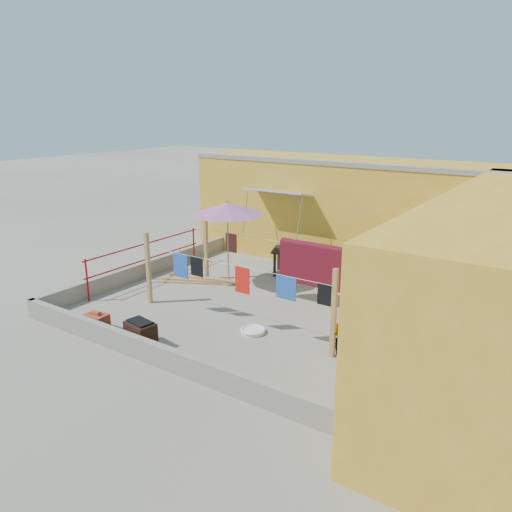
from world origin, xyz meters
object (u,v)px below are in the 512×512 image
(water_jug_a, at_px, (421,333))
(green_hose, at_px, (399,294))
(white_basin, at_px, (253,331))
(plant_back_a, at_px, (387,275))
(outdoor_table, at_px, (301,252))
(water_jug_b, at_px, (357,318))
(brick_stack, at_px, (97,322))
(brazier, at_px, (141,334))
(patio_umbrella, at_px, (227,209))

(water_jug_a, height_order, green_hose, water_jug_a)
(white_basin, bearing_deg, plant_back_a, 73.17)
(outdoor_table, height_order, white_basin, outdoor_table)
(water_jug_b, relative_size, plant_back_a, 0.56)
(plant_back_a, bearing_deg, water_jug_b, -82.79)
(white_basin, relative_size, green_hose, 1.20)
(brick_stack, height_order, brazier, brazier)
(white_basin, bearing_deg, water_jug_b, 43.63)
(patio_umbrella, distance_m, brick_stack, 4.46)
(water_jug_b, xyz_separation_m, green_hose, (0.15, 2.40, -0.14))
(brick_stack, relative_size, water_jug_a, 1.69)
(brazier, xyz_separation_m, plant_back_a, (2.86, 6.23, 0.07))
(outdoor_table, distance_m, green_hose, 3.02)
(patio_umbrella, relative_size, water_jug_b, 6.11)
(brick_stack, relative_size, brazier, 0.77)
(brazier, height_order, water_jug_b, brazier)
(brazier, relative_size, plant_back_a, 0.99)
(brick_stack, distance_m, green_hose, 7.52)
(green_hose, bearing_deg, white_basin, -114.70)
(brazier, bearing_deg, white_basin, 49.97)
(brick_stack, relative_size, green_hose, 1.15)
(water_jug_b, height_order, green_hose, water_jug_b)
(outdoor_table, height_order, water_jug_a, outdoor_table)
(patio_umbrella, xyz_separation_m, plant_back_a, (3.67, 2.24, -1.76))
(patio_umbrella, relative_size, plant_back_a, 3.40)
(outdoor_table, bearing_deg, brick_stack, -107.26)
(outdoor_table, xyz_separation_m, plant_back_a, (2.44, 0.42, -0.34))
(brick_stack, distance_m, plant_back_a, 7.54)
(patio_umbrella, distance_m, brazier, 4.46)
(outdoor_table, xyz_separation_m, water_jug_a, (4.18, -2.29, -0.54))
(water_jug_a, relative_size, water_jug_b, 0.81)
(white_basin, relative_size, water_jug_b, 1.42)
(brazier, xyz_separation_m, green_hose, (3.36, 5.82, -0.24))
(brick_stack, bearing_deg, patio_umbrella, 81.75)
(outdoor_table, xyz_separation_m, water_jug_b, (2.79, -2.40, -0.51))
(water_jug_b, bearing_deg, outdoor_table, 139.40)
(brick_stack, bearing_deg, water_jug_b, 36.63)
(patio_umbrella, xyz_separation_m, brick_stack, (-0.58, -3.99, -1.92))
(patio_umbrella, height_order, brazier, patio_umbrella)
(outdoor_table, bearing_deg, water_jug_a, -28.69)
(patio_umbrella, xyz_separation_m, green_hose, (4.17, 1.83, -2.07))
(brick_stack, xyz_separation_m, white_basin, (2.91, 1.81, -0.14))
(water_jug_a, relative_size, green_hose, 0.68)
(plant_back_a, bearing_deg, patio_umbrella, -148.54)
(water_jug_b, xyz_separation_m, plant_back_a, (-0.36, 2.81, 0.18))
(outdoor_table, height_order, brazier, outdoor_table)
(patio_umbrella, relative_size, brazier, 3.44)
(water_jug_a, height_order, water_jug_b, water_jug_b)
(green_hose, distance_m, plant_back_a, 0.72)
(outdoor_table, relative_size, brazier, 2.63)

